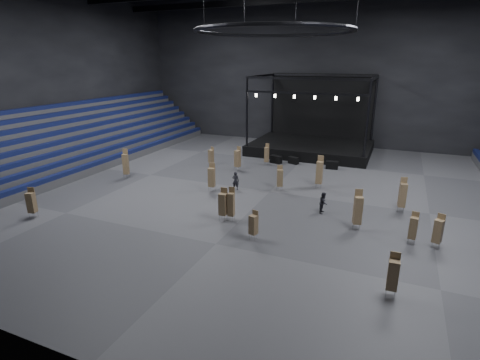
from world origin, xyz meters
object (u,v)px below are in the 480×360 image
at_px(chair_stack_11, 253,224).
at_px(stage, 312,140).
at_px(man_center, 236,181).
at_px(flight_case_right, 332,165).
at_px(chair_stack_4, 212,177).
at_px(chair_stack_7, 358,209).
at_px(flight_case_mid, 293,160).
at_px(chair_stack_8, 267,154).
at_px(chair_stack_1, 280,177).
at_px(chair_stack_2, 393,274).
at_px(chair_stack_5, 223,204).
at_px(chair_stack_6, 319,172).
at_px(chair_stack_3, 31,202).
at_px(chair_stack_0, 211,156).
at_px(crew_member, 324,203).
at_px(chair_stack_14, 238,158).
at_px(chair_stack_9, 231,204).
at_px(chair_stack_15, 403,195).
at_px(flight_case_left, 276,159).
at_px(chair_stack_10, 126,164).

bearing_deg(chair_stack_11, stage, 110.71).
bearing_deg(man_center, flight_case_right, -129.59).
xyz_separation_m(chair_stack_4, chair_stack_7, (12.45, -3.01, 0.13)).
distance_m(flight_case_mid, chair_stack_8, 3.14).
bearing_deg(chair_stack_8, flight_case_mid, 30.10).
bearing_deg(chair_stack_7, chair_stack_1, 124.71).
height_order(chair_stack_2, chair_stack_5, chair_stack_5).
xyz_separation_m(flight_case_mid, chair_stack_11, (2.47, -18.61, 0.67)).
bearing_deg(stage, chair_stack_8, -110.70).
xyz_separation_m(chair_stack_8, man_center, (0.15, -8.71, -0.38)).
relative_size(chair_stack_2, chair_stack_6, 0.78).
relative_size(flight_case_right, chair_stack_3, 0.55).
distance_m(stage, chair_stack_2, 30.00).
distance_m(flight_case_right, chair_stack_7, 14.73).
xyz_separation_m(chair_stack_0, crew_member, (13.53, -8.11, -0.32)).
relative_size(chair_stack_0, chair_stack_5, 0.88).
distance_m(flight_case_mid, flight_case_right, 4.27).
relative_size(flight_case_right, chair_stack_14, 0.49).
relative_size(chair_stack_9, chair_stack_15, 0.92).
distance_m(chair_stack_8, chair_stack_15, 15.98).
relative_size(chair_stack_2, chair_stack_11, 1.19).
xyz_separation_m(chair_stack_11, chair_stack_14, (-7.06, 13.80, 0.26)).
bearing_deg(flight_case_left, chair_stack_10, -137.08).
bearing_deg(chair_stack_2, chair_stack_10, 155.20).
height_order(chair_stack_8, chair_stack_14, chair_stack_14).
bearing_deg(chair_stack_6, man_center, -154.20).
xyz_separation_m(chair_stack_9, chair_stack_11, (2.51, -2.14, -0.21)).
xyz_separation_m(chair_stack_10, crew_member, (19.15, -1.22, -0.64)).
distance_m(flight_case_right, chair_stack_1, 9.15).
bearing_deg(chair_stack_15, chair_stack_11, -146.07).
distance_m(chair_stack_1, chair_stack_8, 8.28).
xyz_separation_m(chair_stack_9, chair_stack_10, (-13.40, 5.14, 0.19)).
relative_size(chair_stack_4, chair_stack_14, 0.99).
bearing_deg(chair_stack_11, flight_case_left, 119.76).
bearing_deg(crew_member, flight_case_left, 33.75).
relative_size(chair_stack_6, man_center, 1.80).
bearing_deg(chair_stack_4, flight_case_mid, 60.01).
distance_m(chair_stack_15, man_center, 13.45).
relative_size(flight_case_left, chair_stack_14, 0.50).
bearing_deg(chair_stack_8, chair_stack_5, -85.08).
height_order(chair_stack_15, man_center, chair_stack_15).
bearing_deg(chair_stack_7, chair_stack_15, 41.42).
bearing_deg(chair_stack_14, flight_case_right, 44.04).
bearing_deg(flight_case_left, chair_stack_15, -36.45).
relative_size(chair_stack_4, chair_stack_6, 0.85).
distance_m(stage, crew_member, 19.83).
xyz_separation_m(flight_case_right, chair_stack_15, (6.79, -9.62, 0.95)).
distance_m(chair_stack_7, man_center, 11.53).
bearing_deg(chair_stack_1, stage, 69.16).
bearing_deg(chair_stack_11, chair_stack_0, 142.37).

